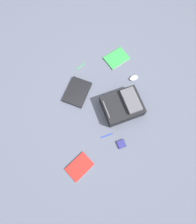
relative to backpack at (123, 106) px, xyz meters
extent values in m
plane|color=#4C5160|center=(0.12, 0.24, -0.08)|extent=(4.08, 4.08, 0.00)
cube|color=black|center=(0.00, 0.01, -0.01)|extent=(0.36, 0.43, 0.14)
cube|color=#4C4C51|center=(-0.01, -0.08, 0.08)|extent=(0.28, 0.17, 0.04)
cylinder|color=#4C4C51|center=(0.02, 0.19, 0.07)|extent=(0.19, 0.04, 0.02)
cube|color=black|center=(0.38, 0.36, -0.07)|extent=(0.39, 0.39, 0.02)
cube|color=black|center=(0.38, 0.36, -0.05)|extent=(0.38, 0.39, 0.01)
cube|color=silver|center=(0.57, -0.24, -0.07)|extent=(0.23, 0.28, 0.01)
cube|color=#2D8C3F|center=(0.57, -0.24, -0.06)|extent=(0.23, 0.29, 0.00)
cube|color=silver|center=(-0.36, 0.67, -0.07)|extent=(0.23, 0.28, 0.02)
cube|color=red|center=(-0.36, 0.67, -0.06)|extent=(0.24, 0.29, 0.00)
ellipsoid|color=silver|center=(0.25, -0.29, -0.06)|extent=(0.07, 0.11, 0.03)
cylinder|color=#198C33|center=(0.66, 0.18, -0.07)|extent=(0.04, 0.13, 0.01)
cylinder|color=#1933B2|center=(-0.20, 0.29, -0.07)|extent=(0.03, 0.13, 0.01)
cube|color=navy|center=(-0.34, 0.19, -0.07)|extent=(0.09, 0.09, 0.02)
camera|label=1|loc=(-0.48, 0.53, 1.90)|focal=30.75mm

